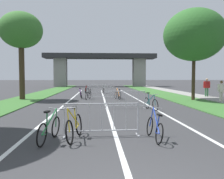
{
  "coord_description": "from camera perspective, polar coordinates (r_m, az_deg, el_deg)",
  "views": [
    {
      "loc": [
        -0.58,
        -3.2,
        1.86
      ],
      "look_at": [
        0.51,
        14.0,
        0.95
      ],
      "focal_mm": 37.57,
      "sensor_mm": 36.0,
      "label": 1
    }
  ],
  "objects": [
    {
      "name": "bicycle_teal_7",
      "position": [
        13.59,
        9.43,
        -3.3
      ],
      "size": [
        0.56,
        1.73,
        0.98
      ],
      "rotation": [
        0.0,
        0.0,
        3.37
      ],
      "color": "black",
      "rests_on": "ground"
    },
    {
      "name": "tree_right_pine_far",
      "position": [
        20.07,
        19.38,
        12.38
      ],
      "size": [
        4.83,
        4.83,
        7.25
      ],
      "color": "#3D2D1E",
      "rests_on": "ground"
    },
    {
      "name": "pedestrian_in_red_jacket",
      "position": [
        23.31,
        22.07,
        0.85
      ],
      "size": [
        0.63,
        0.29,
        1.75
      ],
      "rotation": [
        0.0,
        0.0,
        3.14
      ],
      "color": "#33723F",
      "rests_on": "ground"
    },
    {
      "name": "bicycle_blue_2",
      "position": [
        7.16,
        10.31,
        -9.19
      ],
      "size": [
        0.54,
        1.63,
        0.96
      ],
      "rotation": [
        0.0,
        0.0,
        0.03
      ],
      "color": "black",
      "rests_on": "ground"
    },
    {
      "name": "crowd_barrier_nearest",
      "position": [
        7.43,
        -2.55,
        -7.39
      ],
      "size": [
        2.39,
        0.51,
        1.05
      ],
      "rotation": [
        0.0,
        0.0,
        0.03
      ],
      "color": "#ADADB2",
      "rests_on": "ground"
    },
    {
      "name": "bicycle_red_4",
      "position": [
        27.01,
        -6.41,
        -0.17
      ],
      "size": [
        0.53,
        1.72,
        0.98
      ],
      "rotation": [
        0.0,
        0.0,
        3.26
      ],
      "color": "black",
      "rests_on": "ground"
    },
    {
      "name": "crowd_barrier_third",
      "position": [
        20.15,
        -2.62,
        -0.8
      ],
      "size": [
        2.39,
        0.51,
        1.05
      ],
      "rotation": [
        0.0,
        0.0,
        0.03
      ],
      "color": "#ADADB2",
      "rests_on": "ground"
    },
    {
      "name": "bicycle_white_5",
      "position": [
        20.64,
        1.61,
        -1.17
      ],
      "size": [
        0.44,
        1.58,
        0.87
      ],
      "rotation": [
        0.0,
        0.0,
        -0.15
      ],
      "color": "black",
      "rests_on": "ground"
    },
    {
      "name": "crowd_barrier_fourth",
      "position": [
        26.53,
        -2.74,
        0.12
      ],
      "size": [
        2.38,
        0.47,
        1.05
      ],
      "rotation": [
        0.0,
        0.0,
        -0.01
      ],
      "color": "#ADADB2",
      "rests_on": "ground"
    },
    {
      "name": "grass_verge_right",
      "position": [
        25.72,
        12.57,
        -1.15
      ],
      "size": [
        3.0,
        52.41,
        0.05
      ],
      "primitive_type": "cube",
      "color": "#386B2D",
      "rests_on": "ground"
    },
    {
      "name": "lane_stripe_right_lane",
      "position": [
        18.76,
        6.78,
        -2.69
      ],
      "size": [
        0.14,
        30.32,
        0.01
      ],
      "primitive_type": "cube",
      "color": "silver",
      "rests_on": "ground"
    },
    {
      "name": "bicycle_black_8",
      "position": [
        19.75,
        -5.75,
        -1.33
      ],
      "size": [
        0.69,
        1.61,
        0.94
      ],
      "rotation": [
        0.0,
        0.0,
        -0.25
      ],
      "color": "black",
      "rests_on": "ground"
    },
    {
      "name": "overpass_bridge",
      "position": [
        46.59,
        -2.91,
        6.34
      ],
      "size": [
        21.79,
        4.06,
        6.43
      ],
      "color": "#2D2D30",
      "rests_on": "ground"
    },
    {
      "name": "bicycle_silver_3",
      "position": [
        26.96,
        -2.14,
        -0.16
      ],
      "size": [
        0.44,
        1.74,
        0.99
      ],
      "rotation": [
        0.0,
        0.0,
        3.15
      ],
      "color": "black",
      "rests_on": "ground"
    },
    {
      "name": "bicycle_yellow_1",
      "position": [
        7.16,
        -9.16,
        -8.93
      ],
      "size": [
        0.6,
        1.75,
        1.05
      ],
      "rotation": [
        0.0,
        0.0,
        2.98
      ],
      "color": "black",
      "rests_on": "ground"
    },
    {
      "name": "bicycle_purple_0",
      "position": [
        20.57,
        -7.59,
        -1.2
      ],
      "size": [
        0.57,
        1.73,
        0.94
      ],
      "rotation": [
        0.0,
        0.0,
        0.13
      ],
      "color": "black",
      "rests_on": "ground"
    },
    {
      "name": "pedestrian_with_backpack",
      "position": [
        19.24,
        25.06,
        0.09
      ],
      "size": [
        0.57,
        0.35,
        1.61
      ],
      "rotation": [
        0.0,
        0.0,
        3.36
      ],
      "color": "beige",
      "rests_on": "ground"
    },
    {
      "name": "lane_stripe_left_lane",
      "position": [
        18.58,
        -10.45,
        -2.77
      ],
      "size": [
        0.14,
        30.32,
        0.01
      ],
      "primitive_type": "cube",
      "color": "silver",
      "rests_on": "ground"
    },
    {
      "name": "sidewalk_path_right",
      "position": [
        26.53,
        17.8,
        -1.06
      ],
      "size": [
        2.03,
        52.41,
        0.08
      ],
      "primitive_type": "cube",
      "color": "gray",
      "rests_on": "ground"
    },
    {
      "name": "bicycle_orange_6",
      "position": [
        19.68,
        1.37,
        -1.31
      ],
      "size": [
        0.53,
        1.67,
        1.0
      ],
      "rotation": [
        0.0,
        0.0,
        0.23
      ],
      "color": "black",
      "rests_on": "ground"
    },
    {
      "name": "bicycle_green_9",
      "position": [
        7.06,
        -14.99,
        -9.28
      ],
      "size": [
        0.57,
        1.7,
        0.94
      ],
      "rotation": [
        0.0,
        0.0,
        -0.18
      ],
      "color": "black",
      "rests_on": "ground"
    },
    {
      "name": "crowd_barrier_second",
      "position": [
        13.87,
        3.31,
        -2.54
      ],
      "size": [
        2.38,
        0.47,
        1.05
      ],
      "rotation": [
        0.0,
        0.0,
        0.01
      ],
      "color": "#ADADB2",
      "rests_on": "ground"
    },
    {
      "name": "grass_verge_left",
      "position": [
        25.43,
        -17.26,
        -1.26
      ],
      "size": [
        3.0,
        52.41,
        0.05
      ],
      "primitive_type": "cube",
      "color": "#386B2D",
      "rests_on": "ground"
    },
    {
      "name": "tree_left_oak_near",
      "position": [
        20.86,
        -21.27,
        13.13
      ],
      "size": [
        3.44,
        3.44,
        7.14
      ],
      "color": "#3D2D1E",
      "rests_on": "ground"
    },
    {
      "name": "lane_stripe_center",
      "position": [
        18.46,
        -1.8,
        -2.76
      ],
      "size": [
        0.14,
        30.32,
        0.01
      ],
      "primitive_type": "cube",
      "color": "silver",
      "rests_on": "ground"
    }
  ]
}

